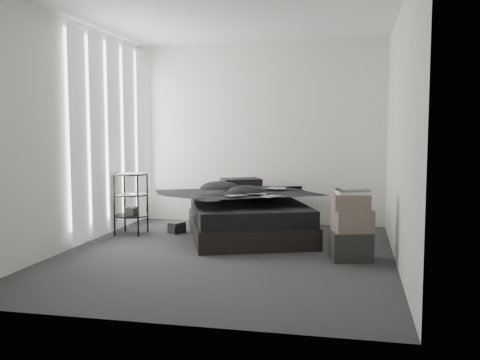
% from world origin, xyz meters
% --- Properties ---
extents(floor, '(3.60, 4.20, 0.01)m').
position_xyz_m(floor, '(0.00, 0.00, 0.00)').
color(floor, '#313133').
rests_on(floor, ground).
extents(ceiling, '(3.60, 4.20, 0.01)m').
position_xyz_m(ceiling, '(0.00, 0.00, 2.60)').
color(ceiling, white).
rests_on(ceiling, ground).
extents(wall_back, '(3.60, 0.01, 2.60)m').
position_xyz_m(wall_back, '(0.00, 2.10, 1.30)').
color(wall_back, silver).
rests_on(wall_back, ground).
extents(wall_front, '(3.60, 0.01, 2.60)m').
position_xyz_m(wall_front, '(0.00, -2.10, 1.30)').
color(wall_front, silver).
rests_on(wall_front, ground).
extents(wall_left, '(0.01, 4.20, 2.60)m').
position_xyz_m(wall_left, '(-1.80, 0.00, 1.30)').
color(wall_left, silver).
rests_on(wall_left, ground).
extents(wall_right, '(0.01, 4.20, 2.60)m').
position_xyz_m(wall_right, '(1.80, 0.00, 1.30)').
color(wall_right, silver).
rests_on(wall_right, ground).
extents(window_left, '(0.02, 2.00, 2.30)m').
position_xyz_m(window_left, '(-1.78, 0.90, 1.35)').
color(window_left, white).
rests_on(window_left, wall_left).
extents(curtain_left, '(0.06, 2.12, 2.48)m').
position_xyz_m(curtain_left, '(-1.73, 0.90, 1.28)').
color(curtain_left, white).
rests_on(curtain_left, wall_left).
extents(bed, '(1.95, 2.21, 0.25)m').
position_xyz_m(bed, '(0.06, 1.02, 0.13)').
color(bed, black).
rests_on(bed, floor).
extents(mattress, '(1.88, 2.14, 0.20)m').
position_xyz_m(mattress, '(0.06, 1.02, 0.35)').
color(mattress, black).
rests_on(mattress, bed).
extents(duvet, '(1.82, 1.95, 0.21)m').
position_xyz_m(duvet, '(0.07, 0.98, 0.55)').
color(duvet, black).
rests_on(duvet, mattress).
extents(pillow_lower, '(0.65, 0.55, 0.13)m').
position_xyz_m(pillow_lower, '(-0.24, 1.67, 0.51)').
color(pillow_lower, black).
rests_on(pillow_lower, mattress).
extents(pillow_upper, '(0.62, 0.55, 0.12)m').
position_xyz_m(pillow_upper, '(-0.17, 1.68, 0.63)').
color(pillow_upper, black).
rests_on(pillow_upper, pillow_lower).
extents(laptop, '(0.30, 0.20, 0.02)m').
position_xyz_m(laptop, '(0.36, 1.18, 0.67)').
color(laptop, silver).
rests_on(laptop, duvet).
extents(comic_a, '(0.27, 0.27, 0.01)m').
position_xyz_m(comic_a, '(0.02, 0.48, 0.66)').
color(comic_a, black).
rests_on(comic_a, duvet).
extents(comic_b, '(0.25, 0.19, 0.01)m').
position_xyz_m(comic_b, '(0.22, 0.70, 0.67)').
color(comic_b, black).
rests_on(comic_b, duvet).
extents(comic_c, '(0.26, 0.28, 0.01)m').
position_xyz_m(comic_c, '(0.43, 0.49, 0.68)').
color(comic_c, black).
rests_on(comic_c, duvet).
extents(side_stand, '(0.43, 0.43, 0.79)m').
position_xyz_m(side_stand, '(-1.48, 0.91, 0.39)').
color(side_stand, black).
rests_on(side_stand, floor).
extents(papers, '(0.34, 0.28, 0.02)m').
position_xyz_m(papers, '(-1.47, 0.90, 0.79)').
color(papers, white).
rests_on(papers, side_stand).
extents(floor_books, '(0.22, 0.25, 0.14)m').
position_xyz_m(floor_books, '(-0.93, 1.11, 0.07)').
color(floor_books, black).
rests_on(floor_books, floor).
extents(box_lower, '(0.47, 0.41, 0.30)m').
position_xyz_m(box_lower, '(1.34, 0.08, 0.15)').
color(box_lower, black).
rests_on(box_lower, floor).
extents(box_mid, '(0.46, 0.40, 0.23)m').
position_xyz_m(box_mid, '(1.35, 0.07, 0.42)').
color(box_mid, '#655950').
rests_on(box_mid, box_lower).
extents(box_upper, '(0.41, 0.36, 0.16)m').
position_xyz_m(box_upper, '(1.34, 0.07, 0.62)').
color(box_upper, '#655950').
rests_on(box_upper, box_mid).
extents(art_book_white, '(0.36, 0.32, 0.03)m').
position_xyz_m(art_book_white, '(1.34, 0.08, 0.71)').
color(art_book_white, silver).
rests_on(art_book_white, box_upper).
extents(art_book_snake, '(0.37, 0.33, 0.03)m').
position_xyz_m(art_book_snake, '(1.35, 0.07, 0.74)').
color(art_book_snake, silver).
rests_on(art_book_snake, art_book_white).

